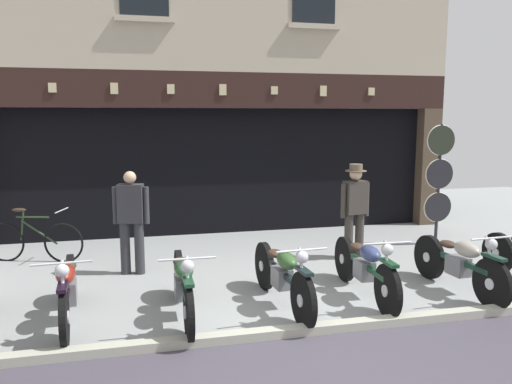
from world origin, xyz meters
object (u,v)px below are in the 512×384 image
motorcycle_center_left (183,284)px  shopkeeper_center (355,206)px  motorcycle_center_right (365,266)px  motorcycle_right (459,263)px  advert_board_near (144,148)px  salesman_left (131,218)px  leaning_bicycle (34,240)px  motorcycle_left (67,288)px  tyre_sign_pole (439,175)px  advert_board_far (78,152)px  motorcycle_center (282,274)px

motorcycle_center_left → shopkeeper_center: shopkeeper_center is taller
motorcycle_center_right → motorcycle_right: (1.35, -0.13, -0.00)m
advert_board_near → salesman_left: bearing=-96.0°
leaning_bicycle → shopkeeper_center: bearing=94.9°
motorcycle_left → motorcycle_center_right: size_ratio=0.96×
motorcycle_left → tyre_sign_pole: 6.88m
motorcycle_left → motorcycle_center_right: bearing=176.4°
advert_board_far → leaning_bicycle: size_ratio=0.66×
motorcycle_left → motorcycle_right: bearing=175.0°
motorcycle_center_left → salesman_left: bearing=-72.7°
tyre_sign_pole → advert_board_far: 6.96m
motorcycle_center → advert_board_near: bearing=-73.9°
motorcycle_left → motorcycle_center: (2.61, -0.10, 0.01)m
tyre_sign_pole → advert_board_near: tyre_sign_pole is taller
motorcycle_right → motorcycle_left: bearing=-5.1°
shopkeeper_center → motorcycle_center_right: bearing=59.7°
motorcycle_center → shopkeeper_center: shopkeeper_center is taller
shopkeeper_center → motorcycle_center: bearing=35.8°
motorcycle_left → advert_board_far: bearing=-90.2°
motorcycle_center → motorcycle_center_right: 1.18m
advert_board_far → tyre_sign_pole: bearing=-16.9°
salesman_left → motorcycle_center_left: bearing=119.0°
salesman_left → advert_board_near: bearing=-83.8°
motorcycle_center_right → advert_board_far: (-4.04, 4.38, 1.31)m
motorcycle_left → leaning_bicycle: size_ratio=1.23×
motorcycle_center_right → salesman_left: salesman_left is taller
advert_board_far → advert_board_near: bearing=-0.0°
motorcycle_left → tyre_sign_pole: tyre_sign_pole is taller
motorcycle_center_right → shopkeeper_center: size_ratio=1.29×
salesman_left → advert_board_far: bearing=-56.6°
motorcycle_right → shopkeeper_center: shopkeeper_center is taller
advert_board_far → leaning_bicycle: (-0.63, -1.46, -1.37)m
salesman_left → motorcycle_center_right: bearing=161.3°
shopkeeper_center → advert_board_far: 5.42m
salesman_left → advert_board_near: (0.27, 2.56, 0.92)m
motorcycle_center_left → shopkeeper_center: 3.73m
tyre_sign_pole → motorcycle_center: bearing=-147.2°
motorcycle_center → advert_board_far: 5.46m
advert_board_near → motorcycle_center: bearing=-70.3°
shopkeeper_center → advert_board_near: bearing=-46.6°
advert_board_far → leaning_bicycle: advert_board_far is taller
motorcycle_center → advert_board_near: (-1.60, 4.46, 1.37)m
motorcycle_center → motorcycle_right: size_ratio=1.08×
motorcycle_center_right → leaning_bicycle: 5.51m
motorcycle_center_left → advert_board_far: size_ratio=1.88×
motorcycle_left → advert_board_far: size_ratio=1.86×
salesman_left → tyre_sign_pole: (5.65, 0.53, 0.45)m
advert_board_far → motorcycle_right: bearing=-40.0°
shopkeeper_center → motorcycle_center_left: bearing=22.3°
motorcycle_center → shopkeeper_center: bearing=-137.5°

